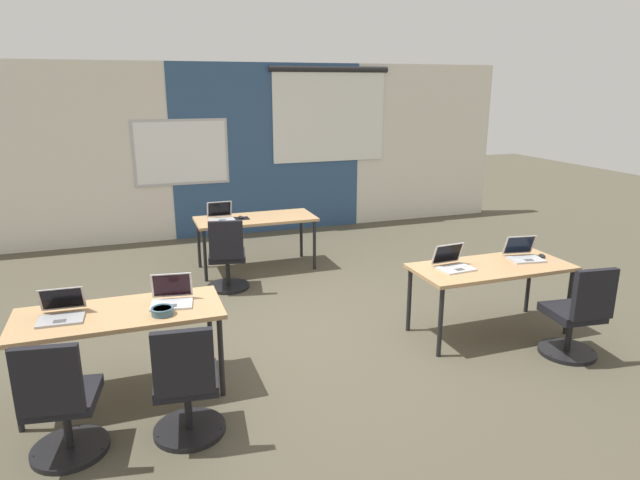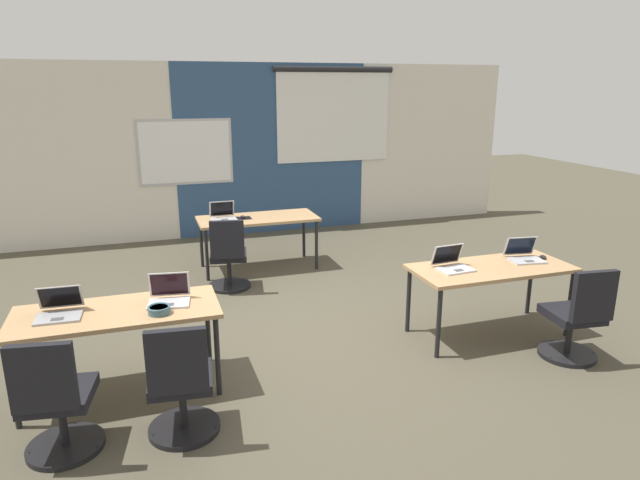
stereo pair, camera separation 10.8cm
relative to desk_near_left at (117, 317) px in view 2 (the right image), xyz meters
The scene contains 18 objects.
ground_plane 1.96m from the desk_near_left, 18.92° to the left, with size 24.00×24.00×0.00m.
back_wall_assembly 5.17m from the desk_near_left, 69.65° to the left, with size 10.00×0.27×2.80m.
desk_near_left is the anchor object (origin of this frame).
desk_near_right 3.50m from the desk_near_left, ahead, with size 1.60×0.70×0.72m.
desk_far_center 3.30m from the desk_near_left, 57.99° to the left, with size 1.60×0.70×0.72m.
laptop_near_right_end 3.95m from the desk_near_left, ahead, with size 0.37×0.36×0.22m.
mouse_near_right_end 4.16m from the desk_near_left, ahead, with size 0.08×0.11×0.03m.
chair_near_right_end 4.00m from the desk_near_left, 10.49° to the right, with size 0.52×0.56×0.92m.
laptop_far_left 3.12m from the desk_near_left, 65.55° to the left, with size 0.33×0.30×0.23m.
mousepad_far_left 3.20m from the desk_near_left, 61.09° to the left, with size 0.22×0.19×0.00m.
mouse_far_left 3.20m from the desk_near_left, 61.09° to the left, with size 0.08×0.11×0.03m.
chair_far_left 2.44m from the desk_near_left, 59.68° to the left, with size 0.52×0.57×0.92m.
laptop_near_left_inner 0.43m from the desk_near_left, ahead, with size 0.37×0.33×0.23m.
chair_near_left_inner 0.94m from the desk_near_left, 62.23° to the right, with size 0.52×0.56×0.92m.
laptop_near_right_inner 3.09m from the desk_near_left, ahead, with size 0.35×0.33×0.23m.
laptop_near_left_end 0.43m from the desk_near_left, behind, with size 0.35×0.34×0.22m.
chair_near_left_end 0.89m from the desk_near_left, 117.92° to the right, with size 0.52×0.57×0.92m.
snack_bowl 0.38m from the desk_near_left, 28.67° to the right, with size 0.18×0.18×0.06m.
Camera 2 is at (-1.50, -4.99, 2.45)m, focal length 31.08 mm.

